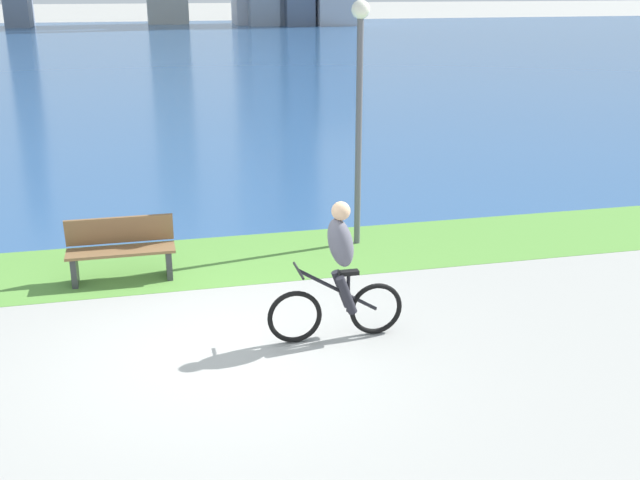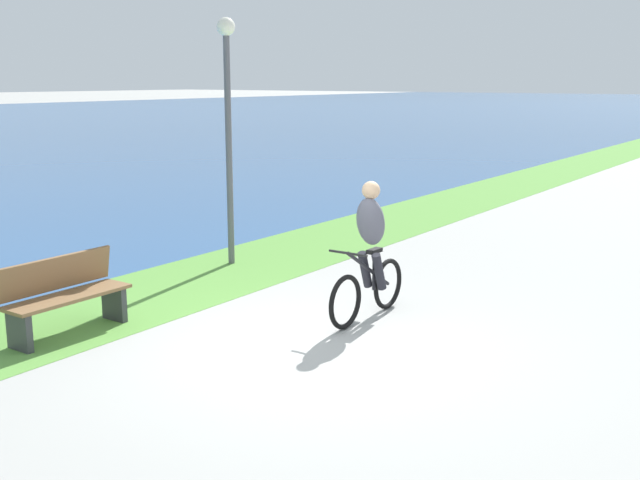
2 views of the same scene
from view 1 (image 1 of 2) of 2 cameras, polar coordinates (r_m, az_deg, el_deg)
ground_plane at (r=8.91m, az=-6.98°, el=-8.25°), size 300.00×300.00×0.00m
grass_strip_bayside at (r=11.67m, az=-8.76°, el=-1.59°), size 120.00×2.21×0.01m
bay_water_surface at (r=49.29m, az=-12.91°, el=13.74°), size 300.00×74.19×0.00m
cyclist_lead at (r=8.81m, az=1.45°, el=-2.44°), size 1.65×0.52×1.69m
bench_near_path at (r=11.07m, az=-14.77°, el=-0.69°), size 1.50×0.47×0.90m
lamppost_tall at (r=11.79m, az=2.99°, el=11.31°), size 0.28×0.28×3.79m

